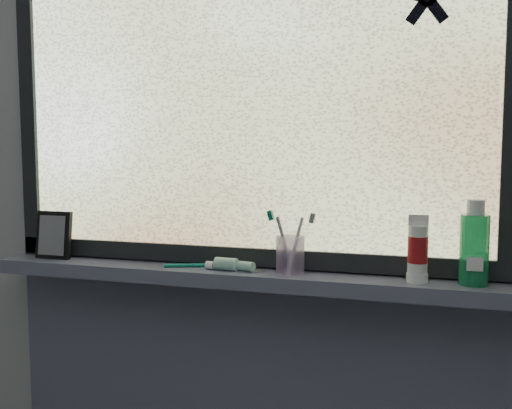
{
  "coord_description": "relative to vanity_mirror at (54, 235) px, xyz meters",
  "views": [
    {
      "loc": [
        0.41,
        -0.23,
        1.35
      ],
      "look_at": [
        0.03,
        1.05,
        1.22
      ],
      "focal_mm": 40.0,
      "sensor_mm": 36.0,
      "label": 1
    }
  ],
  "objects": [
    {
      "name": "cream_tube",
      "position": [
        1.06,
        -0.01,
        0.02
      ],
      "size": [
        0.06,
        0.06,
        0.12
      ],
      "primitive_type": "cylinder",
      "rotation": [
        0.0,
        0.0,
        0.19
      ],
      "color": "silver",
      "rests_on": "windowsill"
    },
    {
      "name": "frame_mullion",
      "position": [
        1.27,
        0.05,
        0.44
      ],
      "size": [
        0.03,
        0.03,
        1.0
      ],
      "primitive_type": "cube",
      "color": "black",
      "rests_on": "wall_back"
    },
    {
      "name": "toothpaste_tube",
      "position": [
        0.58,
        -0.02,
        -0.05
      ],
      "size": [
        0.2,
        0.07,
        0.04
      ],
      "primitive_type": null,
      "rotation": [
        0.0,
        0.0,
        -0.14
      ],
      "color": "white",
      "rests_on": "windowsill"
    },
    {
      "name": "toothbrush_cup",
      "position": [
        0.74,
        -0.0,
        -0.02
      ],
      "size": [
        0.08,
        0.08,
        0.1
      ],
      "primitive_type": "cylinder",
      "rotation": [
        0.0,
        0.0,
        -0.01
      ],
      "color": "#C2A5DA",
      "rests_on": "windowsill"
    },
    {
      "name": "toothbrush_lying",
      "position": [
        0.47,
        0.0,
        -0.06
      ],
      "size": [
        0.23,
        0.11,
        0.02
      ],
      "primitive_type": null,
      "rotation": [
        0.0,
        0.0,
        0.36
      ],
      "color": "#0C725E",
      "rests_on": "windowsill"
    },
    {
      "name": "mouthwash_bottle",
      "position": [
        1.2,
        0.0,
        0.03
      ],
      "size": [
        0.09,
        0.09,
        0.17
      ],
      "primitive_type": "cylinder",
      "rotation": [
        0.0,
        0.0,
        0.32
      ],
      "color": "#21AB62",
      "rests_on": "windowsill"
    },
    {
      "name": "windowsill",
      "position": [
        0.67,
        -0.0,
        -0.09
      ],
      "size": [
        1.62,
        0.14,
        0.04
      ],
      "primitive_type": "cube",
      "color": "#51546D",
      "rests_on": "wall_back"
    },
    {
      "name": "window_pane",
      "position": [
        0.67,
        0.05,
        0.44
      ],
      "size": [
        1.5,
        0.01,
        1.0
      ],
      "primitive_type": "cube",
      "color": "silver",
      "rests_on": "wall_back"
    },
    {
      "name": "vanity_mirror",
      "position": [
        0.0,
        0.0,
        0.0
      ],
      "size": [
        0.11,
        0.06,
        0.14
      ],
      "primitive_type": "cube",
      "rotation": [
        0.0,
        0.0,
        -0.0
      ],
      "color": "black",
      "rests_on": "windowsill"
    },
    {
      "name": "frame_left",
      "position": [
        -0.11,
        0.05,
        0.44
      ],
      "size": [
        0.05,
        0.03,
        1.1
      ],
      "primitive_type": "cube",
      "color": "black",
      "rests_on": "wall_back"
    },
    {
      "name": "wall_back",
      "position": [
        0.67,
        0.07,
        0.16
      ],
      "size": [
        3.0,
        0.01,
        2.5
      ],
      "primitive_type": "cube",
      "color": "#9EA3A8",
      "rests_on": "ground"
    },
    {
      "name": "frame_bottom",
      "position": [
        0.67,
        0.05,
        -0.04
      ],
      "size": [
        1.6,
        0.03,
        0.05
      ],
      "primitive_type": "cube",
      "color": "black",
      "rests_on": "windowsill"
    }
  ]
}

